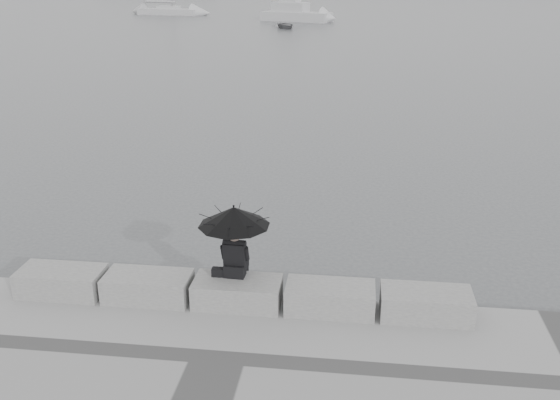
# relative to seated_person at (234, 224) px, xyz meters

# --- Properties ---
(ground) EXTENTS (360.00, 360.00, 0.00)m
(ground) POSITION_rel_seated_person_xyz_m (0.07, 0.24, -2.03)
(ground) COLOR #494B4E
(ground) RESTS_ON ground
(stone_block_far_left) EXTENTS (1.60, 0.80, 0.50)m
(stone_block_far_left) POSITION_rel_seated_person_xyz_m (-3.33, -0.21, -1.28)
(stone_block_far_left) COLOR slate
(stone_block_far_left) RESTS_ON promenade
(stone_block_left) EXTENTS (1.60, 0.80, 0.50)m
(stone_block_left) POSITION_rel_seated_person_xyz_m (-1.63, -0.21, -1.28)
(stone_block_left) COLOR slate
(stone_block_left) RESTS_ON promenade
(stone_block_centre) EXTENTS (1.60, 0.80, 0.50)m
(stone_block_centre) POSITION_rel_seated_person_xyz_m (0.07, -0.21, -1.28)
(stone_block_centre) COLOR slate
(stone_block_centre) RESTS_ON promenade
(stone_block_right) EXTENTS (1.60, 0.80, 0.50)m
(stone_block_right) POSITION_rel_seated_person_xyz_m (1.77, -0.21, -1.28)
(stone_block_right) COLOR slate
(stone_block_right) RESTS_ON promenade
(stone_block_far_right) EXTENTS (1.60, 0.80, 0.50)m
(stone_block_far_right) POSITION_rel_seated_person_xyz_m (3.47, -0.21, -1.28)
(stone_block_far_right) COLOR slate
(stone_block_far_right) RESTS_ON promenade
(seated_person) EXTENTS (1.31, 1.31, 1.39)m
(seated_person) POSITION_rel_seated_person_xyz_m (0.00, 0.00, 0.00)
(seated_person) COLOR black
(seated_person) RESTS_ON stone_block_centre
(bag) EXTENTS (0.25, 0.14, 0.16)m
(bag) POSITION_rel_seated_person_xyz_m (-0.30, -0.08, -0.95)
(bag) COLOR black
(bag) RESTS_ON stone_block_centre
(sailboat_left) EXTENTS (9.05, 4.06, 12.90)m
(sailboat_left) POSITION_rel_seated_person_xyz_m (-24.36, 77.21, -1.52)
(sailboat_left) COLOR #BABABC
(sailboat_left) RESTS_ON ground
(motor_cruiser) EXTENTS (9.07, 5.67, 4.50)m
(motor_cruiser) POSITION_rel_seated_person_xyz_m (-5.77, 68.86, -1.14)
(motor_cruiser) COLOR #BABABC
(motor_cruiser) RESTS_ON ground
(dinghy) EXTENTS (3.85, 2.80, 0.60)m
(dinghy) POSITION_rel_seated_person_xyz_m (-6.06, 59.47, -1.73)
(dinghy) COLOR gray
(dinghy) RESTS_ON ground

